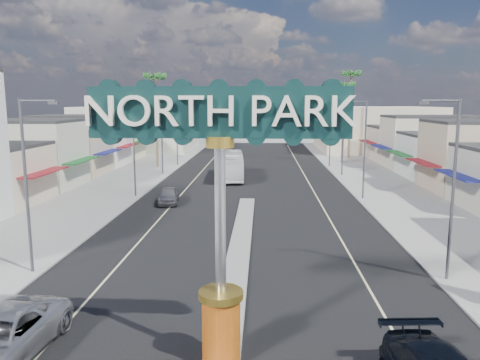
# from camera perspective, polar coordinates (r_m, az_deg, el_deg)

# --- Properties ---
(ground) EXTENTS (160.00, 160.00, 0.00)m
(ground) POSITION_cam_1_polar(r_m,az_deg,el_deg) (43.64, 0.95, -2.21)
(ground) COLOR gray
(ground) RESTS_ON ground
(road) EXTENTS (20.00, 120.00, 0.01)m
(road) POSITION_cam_1_polar(r_m,az_deg,el_deg) (43.64, 0.95, -2.20)
(road) COLOR black
(road) RESTS_ON ground
(median_island) EXTENTS (1.30, 30.00, 0.16)m
(median_island) POSITION_cam_1_polar(r_m,az_deg,el_deg) (28.14, -0.11, -8.64)
(median_island) COLOR gray
(median_island) RESTS_ON ground
(sidewalk_left) EXTENTS (8.00, 120.00, 0.12)m
(sidewalk_left) POSITION_cam_1_polar(r_m,az_deg,el_deg) (46.23, -16.67, -1.87)
(sidewalk_left) COLOR gray
(sidewalk_left) RESTS_ON ground
(sidewalk_right) EXTENTS (8.00, 120.00, 0.12)m
(sidewalk_right) POSITION_cam_1_polar(r_m,az_deg,el_deg) (45.40, 18.92, -2.19)
(sidewalk_right) COLOR gray
(sidewalk_right) RESTS_ON ground
(storefront_row_left) EXTENTS (12.00, 42.00, 6.00)m
(storefront_row_left) POSITION_cam_1_polar(r_m,az_deg,el_deg) (61.49, -21.61, 3.36)
(storefront_row_left) COLOR beige
(storefront_row_left) RESTS_ON ground
(storefront_row_right) EXTENTS (12.00, 42.00, 6.00)m
(storefront_row_right) POSITION_cam_1_polar(r_m,az_deg,el_deg) (60.42, 24.82, 3.05)
(storefront_row_right) COLOR #B7B29E
(storefront_row_right) RESTS_ON ground
(backdrop_far_left) EXTENTS (20.00, 20.00, 8.00)m
(backdrop_far_left) POSITION_cam_1_polar(r_m,az_deg,el_deg) (90.90, -12.17, 6.20)
(backdrop_far_left) COLOR #B7B29E
(backdrop_far_left) RESTS_ON ground
(backdrop_far_right) EXTENTS (20.00, 20.00, 8.00)m
(backdrop_far_right) POSITION_cam_1_polar(r_m,az_deg,el_deg) (90.24, 16.10, 6.02)
(backdrop_far_right) COLOR beige
(backdrop_far_right) RESTS_ON ground
(gateway_sign) EXTENTS (8.20, 1.50, 9.15)m
(gateway_sign) POSITION_cam_1_polar(r_m,az_deg,el_deg) (15.04, -2.44, -1.65)
(gateway_sign) COLOR #C03F0E
(gateway_sign) RESTS_ON median_island
(traffic_signal_left) EXTENTS (5.09, 0.45, 6.00)m
(traffic_signal_left) POSITION_cam_1_polar(r_m,az_deg,el_deg) (57.86, -7.74, 4.86)
(traffic_signal_left) COLOR #47474C
(traffic_signal_left) RESTS_ON ground
(traffic_signal_right) EXTENTS (5.09, 0.45, 6.00)m
(traffic_signal_right) POSITION_cam_1_polar(r_m,az_deg,el_deg) (57.43, 10.66, 4.75)
(traffic_signal_right) COLOR #47474C
(traffic_signal_right) RESTS_ON ground
(streetlight_l_near) EXTENTS (2.03, 0.22, 9.00)m
(streetlight_l_near) POSITION_cam_1_polar(r_m,az_deg,el_deg) (25.87, -24.36, 0.26)
(streetlight_l_near) COLOR #47474C
(streetlight_l_near) RESTS_ON ground
(streetlight_l_mid) EXTENTS (2.03, 0.22, 9.00)m
(streetlight_l_mid) POSITION_cam_1_polar(r_m,az_deg,el_deg) (44.47, -12.63, 4.38)
(streetlight_l_mid) COLOR #47474C
(streetlight_l_mid) RESTS_ON ground
(streetlight_l_far) EXTENTS (2.03, 0.22, 9.00)m
(streetlight_l_far) POSITION_cam_1_polar(r_m,az_deg,el_deg) (65.89, -7.56, 6.11)
(streetlight_l_far) COLOR #47474C
(streetlight_l_far) RESTS_ON ground
(streetlight_r_near) EXTENTS (2.03, 0.22, 9.00)m
(streetlight_r_near) POSITION_cam_1_polar(r_m,az_deg,el_deg) (24.75, 24.27, -0.12)
(streetlight_r_near) COLOR #47474C
(streetlight_r_near) RESTS_ON ground
(streetlight_r_mid) EXTENTS (2.03, 0.22, 9.00)m
(streetlight_r_mid) POSITION_cam_1_polar(r_m,az_deg,el_deg) (43.83, 14.77, 4.23)
(streetlight_r_mid) COLOR #47474C
(streetlight_r_mid) RESTS_ON ground
(streetlight_r_far) EXTENTS (2.03, 0.22, 9.00)m
(streetlight_r_far) POSITION_cam_1_polar(r_m,az_deg,el_deg) (65.46, 10.82, 6.00)
(streetlight_r_far) COLOR #47474C
(streetlight_r_far) RESTS_ON ground
(palm_left_far) EXTENTS (2.60, 2.60, 13.10)m
(palm_left_far) POSITION_cam_1_polar(r_m,az_deg,el_deg) (64.39, -10.31, 11.69)
(palm_left_far) COLOR brown
(palm_left_far) RESTS_ON ground
(palm_right_mid) EXTENTS (2.60, 2.60, 12.10)m
(palm_right_mid) POSITION_cam_1_polar(r_m,az_deg,el_deg) (69.72, 12.63, 10.69)
(palm_right_mid) COLOR brown
(palm_right_mid) RESTS_ON ground
(palm_right_far) EXTENTS (2.60, 2.60, 14.10)m
(palm_right_far) POSITION_cam_1_polar(r_m,az_deg,el_deg) (76.03, 13.42, 11.89)
(palm_right_far) COLOR brown
(palm_right_far) RESTS_ON ground
(suv_left) EXTENTS (3.17, 6.17, 1.66)m
(suv_left) POSITION_cam_1_polar(r_m,az_deg,el_deg) (18.89, -27.24, -16.69)
(suv_left) COLOR #B0B1B5
(suv_left) RESTS_ON ground
(car_parked_left) EXTENTS (2.09, 4.31, 1.42)m
(car_parked_left) POSITION_cam_1_polar(r_m,az_deg,el_deg) (41.66, -8.67, -1.88)
(car_parked_left) COLOR slate
(car_parked_left) RESTS_ON ground
(city_bus) EXTENTS (3.23, 11.10, 3.05)m
(city_bus) POSITION_cam_1_polar(r_m,az_deg,el_deg) (54.70, -0.99, 1.79)
(city_bus) COLOR white
(city_bus) RESTS_ON ground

